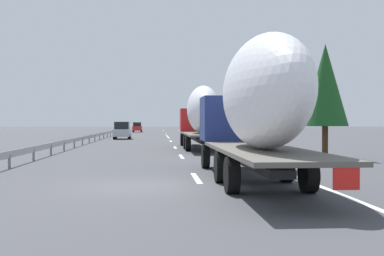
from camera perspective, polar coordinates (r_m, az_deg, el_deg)
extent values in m
plane|color=#424247|center=(55.14, -4.57, -1.34)|extent=(260.00, 260.00, 0.00)
cube|color=white|center=(17.28, 0.51, -5.96)|extent=(3.20, 0.20, 0.01)
cube|color=white|center=(27.81, -1.27, -3.40)|extent=(3.20, 0.20, 0.01)
cube|color=white|center=(37.47, -2.01, -2.32)|extent=(3.20, 0.20, 0.01)
cube|color=white|center=(49.58, -2.53, -1.57)|extent=(3.20, 0.20, 0.01)
cube|color=white|center=(59.61, -2.81, -1.17)|extent=(3.20, 0.20, 0.01)
cube|color=white|center=(64.57, -2.91, -1.02)|extent=(3.20, 0.20, 0.01)
cube|color=white|center=(69.61, -3.00, -0.89)|extent=(3.20, 0.20, 0.01)
cube|color=white|center=(78.53, -3.13, -0.70)|extent=(3.20, 0.20, 0.01)
cube|color=white|center=(104.23, -3.38, -0.34)|extent=(3.20, 0.20, 0.01)
cube|color=white|center=(111.58, -3.43, -0.27)|extent=(3.20, 0.20, 0.01)
cube|color=white|center=(60.35, 0.70, -1.15)|extent=(110.00, 0.20, 0.01)
cube|color=#B21919|center=(40.41, 0.39, 0.95)|extent=(2.40, 2.50, 1.90)
cube|color=black|center=(41.51, 0.27, 1.63)|extent=(0.08, 2.12, 0.80)
cube|color=#262628|center=(37.23, 0.78, -1.32)|extent=(11.81, 0.70, 0.24)
cube|color=#59544C|center=(34.03, 1.24, -0.72)|extent=(10.43, 2.50, 0.12)
ellipsoid|color=white|center=(33.61, 1.31, 2.19)|extent=(6.73, 2.20, 3.32)
cube|color=red|center=(28.96, 3.56, -1.46)|extent=(0.04, 0.56, 0.56)
cylinder|color=black|center=(40.36, -1.17, -1.37)|extent=(1.04, 0.30, 1.04)
cylinder|color=black|center=(40.54, 1.94, -1.36)|extent=(1.04, 0.30, 1.04)
cylinder|color=black|center=(35.16, -0.73, -1.69)|extent=(1.04, 0.35, 1.04)
cylinder|color=black|center=(35.36, 2.83, -1.67)|extent=(1.04, 0.35, 1.04)
cylinder|color=black|center=(32.77, -0.48, -1.86)|extent=(1.04, 0.35, 1.04)
cylinder|color=black|center=(32.98, 3.34, -1.85)|extent=(1.04, 0.35, 1.04)
cube|color=navy|center=(20.98, 4.61, 1.10)|extent=(2.40, 2.50, 1.90)
cube|color=black|center=(22.08, 4.17, 2.38)|extent=(0.08, 2.12, 0.80)
cube|color=#262628|center=(17.98, 6.10, -3.56)|extent=(11.38, 0.70, 0.24)
cube|color=#59544C|center=(14.92, 8.22, -2.65)|extent=(9.97, 2.50, 0.12)
ellipsoid|color=white|center=(14.74, 8.39, 4.16)|extent=(7.80, 2.20, 3.41)
cube|color=red|center=(10.41, 17.84, -5.49)|extent=(0.04, 0.56, 0.56)
cylinder|color=black|center=(20.90, 1.61, -3.37)|extent=(1.04, 0.30, 1.04)
cylinder|color=black|center=(21.23, 7.54, -3.31)|extent=(1.04, 0.30, 1.04)
cylinder|color=black|center=(15.96, 3.41, -4.65)|extent=(1.04, 0.35, 1.04)
cylinder|color=black|center=(16.40, 11.08, -4.52)|extent=(1.04, 0.35, 1.04)
cylinder|color=black|center=(13.60, 4.75, -5.60)|extent=(1.04, 0.35, 1.04)
cylinder|color=black|center=(14.11, 13.65, -5.39)|extent=(1.04, 0.35, 1.04)
cube|color=#ADB2B7|center=(56.15, -8.27, -0.55)|extent=(4.26, 1.84, 0.84)
cube|color=black|center=(55.82, -8.30, 0.30)|extent=(2.34, 1.62, 0.84)
cylinder|color=black|center=(57.54, -8.99, -0.94)|extent=(0.64, 0.22, 0.64)
cylinder|color=black|center=(57.42, -7.36, -0.94)|extent=(0.64, 0.22, 0.64)
cylinder|color=black|center=(54.91, -9.23, -1.02)|extent=(0.64, 0.22, 0.64)
cylinder|color=black|center=(54.79, -7.51, -1.02)|extent=(0.64, 0.22, 0.64)
cube|color=red|center=(92.52, -6.51, -0.03)|extent=(4.19, 1.70, 0.84)
cube|color=black|center=(92.20, -6.52, 0.45)|extent=(2.31, 1.50, 0.72)
cylinder|color=black|center=(93.86, -6.93, -0.27)|extent=(0.64, 0.22, 0.64)
cylinder|color=black|center=(93.80, -6.02, -0.27)|extent=(0.64, 0.22, 0.64)
cylinder|color=black|center=(91.27, -7.01, -0.30)|extent=(0.64, 0.22, 0.64)
cylinder|color=black|center=(91.20, -6.07, -0.30)|extent=(0.64, 0.22, 0.64)
cylinder|color=gray|center=(53.10, 2.66, -0.04)|extent=(0.10, 0.10, 2.56)
cube|color=#2D569E|center=(53.10, 2.66, 1.72)|extent=(0.06, 0.90, 0.70)
cylinder|color=#472D19|center=(61.23, 6.07, -0.26)|extent=(0.26, 0.26, 1.85)
cone|color=#286B2D|center=(61.26, 6.07, 2.97)|extent=(2.98, 2.98, 5.05)
cylinder|color=#472D19|center=(76.23, 5.57, -0.03)|extent=(0.29, 0.29, 1.91)
cone|color=#194C1E|center=(76.25, 5.57, 2.47)|extent=(2.88, 2.88, 4.76)
cylinder|color=#472D19|center=(61.52, 7.00, -0.27)|extent=(0.28, 0.28, 1.84)
cone|color=#1E5B23|center=(61.55, 7.01, 2.85)|extent=(3.16, 3.16, 4.87)
cylinder|color=#472D19|center=(27.65, 15.50, -1.62)|extent=(0.33, 0.33, 1.78)
cone|color=#194C1E|center=(27.70, 15.53, 4.94)|extent=(2.52, 2.52, 4.56)
cylinder|color=#472D19|center=(86.43, 2.53, -0.07)|extent=(0.30, 0.30, 1.50)
cone|color=#1E5B23|center=(86.44, 2.53, 2.01)|extent=(3.90, 3.90, 4.78)
cylinder|color=#472D19|center=(88.57, 2.48, 0.04)|extent=(0.33, 0.33, 1.78)
cone|color=#194C1E|center=(88.59, 2.49, 2.26)|extent=(3.20, 3.20, 5.10)
cube|color=#9EA0A5|center=(58.47, -10.44, -0.64)|extent=(94.00, 0.06, 0.32)
cube|color=slate|center=(22.33, -20.85, -3.72)|extent=(0.10, 0.10, 0.60)
cube|color=slate|center=(26.26, -18.29, -3.04)|extent=(0.10, 0.10, 0.60)
cube|color=slate|center=(30.23, -16.39, -2.54)|extent=(0.10, 0.10, 0.60)
cube|color=slate|center=(34.23, -14.94, -2.15)|extent=(0.10, 0.10, 0.60)
cube|color=slate|center=(38.25, -13.79, -1.84)|extent=(0.10, 0.10, 0.60)
cube|color=slate|center=(42.28, -12.86, -1.59)|extent=(0.10, 0.10, 0.60)
cube|color=slate|center=(46.32, -12.10, -1.38)|extent=(0.10, 0.10, 0.60)
cube|color=slate|center=(50.37, -11.45, -1.21)|extent=(0.10, 0.10, 0.60)
cube|color=slate|center=(54.42, -10.91, -1.06)|extent=(0.10, 0.10, 0.60)
cube|color=slate|center=(58.48, -10.44, -0.93)|extent=(0.10, 0.10, 0.60)
cube|color=slate|center=(62.54, -10.03, -0.82)|extent=(0.10, 0.10, 0.60)
cube|color=slate|center=(66.61, -9.67, -0.72)|extent=(0.10, 0.10, 0.60)
cube|color=slate|center=(70.68, -9.35, -0.64)|extent=(0.10, 0.10, 0.60)
cube|color=slate|center=(74.75, -9.06, -0.56)|extent=(0.10, 0.10, 0.60)
cube|color=slate|center=(78.82, -8.81, -0.49)|extent=(0.10, 0.10, 0.60)
cube|color=slate|center=(82.89, -8.58, -0.43)|extent=(0.10, 0.10, 0.60)
cube|color=slate|center=(86.97, -8.37, -0.37)|extent=(0.10, 0.10, 0.60)
cube|color=slate|center=(91.04, -8.18, -0.32)|extent=(0.10, 0.10, 0.60)
cube|color=slate|center=(95.12, -8.01, -0.27)|extent=(0.10, 0.10, 0.60)
cube|color=slate|center=(99.20, -7.85, -0.23)|extent=(0.10, 0.10, 0.60)
cube|color=slate|center=(103.27, -7.70, -0.19)|extent=(0.10, 0.10, 0.60)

